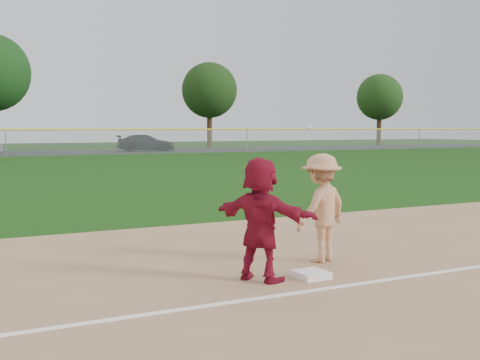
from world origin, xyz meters
name	(u,v)px	position (x,y,z in m)	size (l,w,h in m)	color
ground	(287,278)	(0.00, 0.00, 0.00)	(160.00, 160.00, 0.00)	#143E0B
foul_line	(318,290)	(0.00, -0.80, 0.03)	(60.00, 0.10, 0.01)	white
first_base	(311,275)	(0.28, -0.21, 0.07)	(0.43, 0.43, 0.10)	white
base_runner	(261,219)	(-0.43, 0.00, 0.89)	(1.61, 0.51, 1.74)	maroon
car_right	(146,143)	(12.48, 45.61, 0.77)	(2.13, 5.23, 1.52)	black
first_base_play	(321,208)	(1.01, 0.62, 0.88)	(1.27, 0.99, 2.17)	#AAAAAC
outfield_fence	(5,130)	(0.00, 40.00, 1.96)	(110.00, 0.12, 110.00)	#999EA0
tree_3	(209,90)	(22.00, 52.80, 6.16)	(6.00, 6.00, 9.19)	#352213
tree_4	(380,97)	(44.00, 51.20, 5.85)	(5.60, 5.60, 8.67)	#342213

